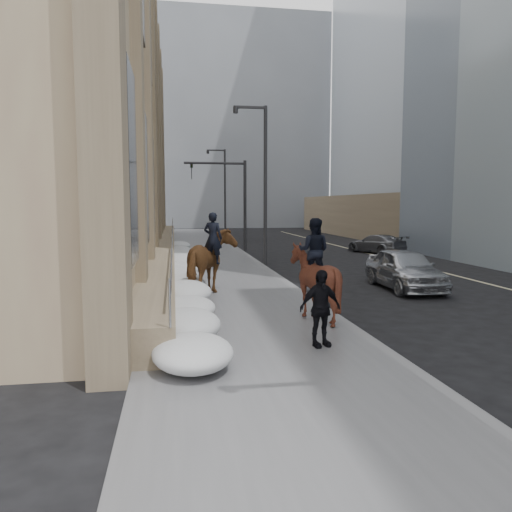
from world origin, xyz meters
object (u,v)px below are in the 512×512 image
(mounted_horse_right, at_px, (314,277))
(pedestrian, at_px, (320,308))
(car_silver, at_px, (405,269))
(car_grey, at_px, (376,244))
(mounted_horse_left, at_px, (211,261))

(mounted_horse_right, xyz_separation_m, pedestrian, (-0.57, -2.49, -0.28))
(car_silver, relative_size, car_grey, 1.08)
(mounted_horse_right, xyz_separation_m, car_silver, (4.78, 4.58, -0.46))
(mounted_horse_right, bearing_deg, car_silver, -111.92)
(car_silver, xyz_separation_m, car_grey, (4.46, 13.19, -0.16))
(mounted_horse_left, bearing_deg, mounted_horse_right, 145.25)
(pedestrian, xyz_separation_m, car_silver, (5.35, 7.07, -0.18))
(mounted_horse_right, height_order, car_silver, mounted_horse_right)
(car_grey, bearing_deg, mounted_horse_right, 37.90)
(mounted_horse_left, xyz_separation_m, car_silver, (7.20, 0.73, -0.51))
(mounted_horse_right, relative_size, car_grey, 0.64)
(mounted_horse_left, height_order, pedestrian, mounted_horse_left)
(mounted_horse_left, height_order, mounted_horse_right, mounted_horse_left)
(mounted_horse_right, distance_m, car_grey, 20.04)
(pedestrian, distance_m, car_silver, 8.87)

